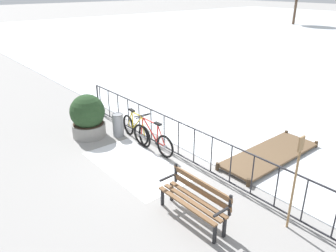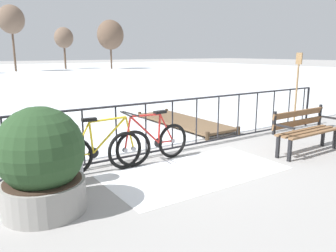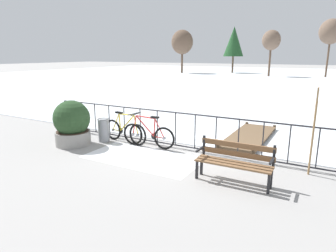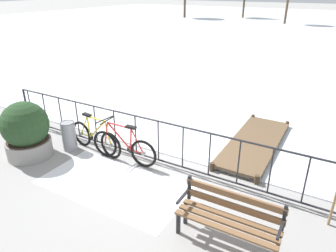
{
  "view_description": "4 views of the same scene",
  "coord_description": "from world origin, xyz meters",
  "px_view_note": "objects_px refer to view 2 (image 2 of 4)",
  "views": [
    {
      "loc": [
        6.13,
        -5.46,
        4.45
      ],
      "look_at": [
        -0.57,
        0.1,
        0.71
      ],
      "focal_mm": 35.54,
      "sensor_mm": 36.0,
      "label": 1
    },
    {
      "loc": [
        -3.76,
        -5.42,
        1.99
      ],
      "look_at": [
        -0.58,
        -0.71,
        0.74
      ],
      "focal_mm": 35.96,
      "sensor_mm": 36.0,
      "label": 2
    },
    {
      "loc": [
        3.83,
        -7.29,
        2.66
      ],
      "look_at": [
        0.2,
        -0.8,
        0.85
      ],
      "focal_mm": 31.38,
      "sensor_mm": 36.0,
      "label": 3
    },
    {
      "loc": [
        3.26,
        -5.21,
        3.72
      ],
      "look_at": [
        0.14,
        0.2,
        0.89
      ],
      "focal_mm": 33.06,
      "sensor_mm": 36.0,
      "label": 4
    }
  ],
  "objects_px": {
    "planter_with_shrub": "(41,162)",
    "oar_upright": "(297,87)",
    "park_bench": "(304,127)",
    "bicycle_near_railing": "(150,143)",
    "trash_bin": "(71,161)",
    "bicycle_second": "(104,150)"
  },
  "relations": [
    {
      "from": "bicycle_second",
      "to": "trash_bin",
      "type": "bearing_deg",
      "value": -159.46
    },
    {
      "from": "bicycle_near_railing",
      "to": "park_bench",
      "type": "bearing_deg",
      "value": -21.52
    },
    {
      "from": "bicycle_second",
      "to": "planter_with_shrub",
      "type": "distance_m",
      "value": 1.58
    },
    {
      "from": "park_bench",
      "to": "trash_bin",
      "type": "height_order",
      "value": "park_bench"
    },
    {
      "from": "oar_upright",
      "to": "bicycle_second",
      "type": "bearing_deg",
      "value": -179.71
    },
    {
      "from": "bicycle_second",
      "to": "planter_with_shrub",
      "type": "xyz_separation_m",
      "value": [
        -1.23,
        -0.95,
        0.29
      ]
    },
    {
      "from": "bicycle_near_railing",
      "to": "oar_upright",
      "type": "xyz_separation_m",
      "value": [
        4.3,
        0.06,
        0.77
      ]
    },
    {
      "from": "park_bench",
      "to": "planter_with_shrub",
      "type": "bearing_deg",
      "value": 177.26
    },
    {
      "from": "trash_bin",
      "to": "planter_with_shrub",
      "type": "bearing_deg",
      "value": -129.83
    },
    {
      "from": "bicycle_near_railing",
      "to": "trash_bin",
      "type": "xyz_separation_m",
      "value": [
        -1.53,
        -0.2,
        0.0
      ]
    },
    {
      "from": "bicycle_second",
      "to": "trash_bin",
      "type": "xyz_separation_m",
      "value": [
        -0.64,
        -0.24,
        0.0
      ]
    },
    {
      "from": "bicycle_near_railing",
      "to": "trash_bin",
      "type": "distance_m",
      "value": 1.54
    },
    {
      "from": "bicycle_second",
      "to": "park_bench",
      "type": "distance_m",
      "value": 3.99
    },
    {
      "from": "planter_with_shrub",
      "to": "park_bench",
      "type": "bearing_deg",
      "value": -2.74
    },
    {
      "from": "planter_with_shrub",
      "to": "oar_upright",
      "type": "height_order",
      "value": "oar_upright"
    },
    {
      "from": "planter_with_shrub",
      "to": "oar_upright",
      "type": "bearing_deg",
      "value": 8.64
    },
    {
      "from": "park_bench",
      "to": "oar_upright",
      "type": "height_order",
      "value": "oar_upright"
    },
    {
      "from": "park_bench",
      "to": "oar_upright",
      "type": "xyz_separation_m",
      "value": [
        1.38,
        1.22,
        0.63
      ]
    },
    {
      "from": "planter_with_shrub",
      "to": "bicycle_near_railing",
      "type": "bearing_deg",
      "value": 23.33
    },
    {
      "from": "park_bench",
      "to": "oar_upright",
      "type": "distance_m",
      "value": 1.94
    },
    {
      "from": "bicycle_near_railing",
      "to": "planter_with_shrub",
      "type": "bearing_deg",
      "value": -156.67
    },
    {
      "from": "bicycle_second",
      "to": "park_bench",
      "type": "height_order",
      "value": "bicycle_second"
    }
  ]
}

